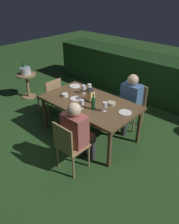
{
  "coord_description": "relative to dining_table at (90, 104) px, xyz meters",
  "views": [
    {
      "loc": [
        2.42,
        -2.65,
        2.6
      ],
      "look_at": [
        0.0,
        0.0,
        0.52
      ],
      "focal_mm": 35.63,
      "sensor_mm": 36.0,
      "label": 1
    }
  ],
  "objects": [
    {
      "name": "side_table",
      "position": [
        -2.32,
        0.18,
        -0.27
      ],
      "size": [
        0.48,
        0.48,
        0.63
      ],
      "color": "#937047",
      "rests_on": "ground"
    },
    {
      "name": "person_in_rust",
      "position": [
        0.4,
        -0.7,
        -0.05
      ],
      "size": [
        0.38,
        0.47,
        1.15
      ],
      "color": "#9E4C47",
      "rests_on": "ground"
    },
    {
      "name": "person_in_blue",
      "position": [
        0.4,
        0.7,
        -0.05
      ],
      "size": [
        0.38,
        0.47,
        1.15
      ],
      "color": "#426699",
      "rests_on": "ground"
    },
    {
      "name": "wine_glass_a",
      "position": [
        0.08,
        -0.29,
        0.17
      ],
      "size": [
        0.08,
        0.08,
        0.17
      ],
      "color": "silver",
      "rests_on": "dining_table"
    },
    {
      "name": "chair_side_left_b",
      "position": [
        0.4,
        -0.9,
        -0.21
      ],
      "size": [
        0.42,
        0.4,
        0.87
      ],
      "color": "#9E7A51",
      "rests_on": "ground"
    },
    {
      "name": "wine_glass_d",
      "position": [
        -0.31,
        0.18,
        0.17
      ],
      "size": [
        0.08,
        0.08,
        0.17
      ],
      "color": "silver",
      "rests_on": "dining_table"
    },
    {
      "name": "green_bottle_on_table",
      "position": [
        0.24,
        -0.17,
        0.16
      ],
      "size": [
        0.07,
        0.07,
        0.29
      ],
      "color": "#144723",
      "rests_on": "dining_table"
    },
    {
      "name": "wine_glass_c",
      "position": [
        -0.27,
        0.3,
        0.17
      ],
      "size": [
        0.08,
        0.08,
        0.17
      ],
      "color": "silver",
      "rests_on": "dining_table"
    },
    {
      "name": "chair_side_right_b",
      "position": [
        0.4,
        0.9,
        -0.21
      ],
      "size": [
        0.42,
        0.4,
        0.87
      ],
      "color": "#9E7A51",
      "rests_on": "ground"
    },
    {
      "name": "bowl_bread",
      "position": [
        -0.48,
        -0.16,
        0.08
      ],
      "size": [
        0.12,
        0.12,
        0.06
      ],
      "color": "silver",
      "rests_on": "dining_table"
    },
    {
      "name": "ice_bucket",
      "position": [
        -2.33,
        0.18,
        0.04
      ],
      "size": [
        0.26,
        0.26,
        0.34
      ],
      "color": "#B2B7BF",
      "rests_on": "side_table"
    },
    {
      "name": "ground_plane",
      "position": [
        0.0,
        0.0,
        -0.69
      ],
      "size": [
        16.0,
        16.0,
        0.0
      ],
      "primitive_type": "plane",
      "color": "#26471E"
    },
    {
      "name": "wine_glass_b",
      "position": [
        0.43,
        -0.09,
        0.17
      ],
      "size": [
        0.08,
        0.08,
        0.17
      ],
      "color": "silver",
      "rests_on": "dining_table"
    },
    {
      "name": "chair_head_near",
      "position": [
        -1.14,
        0.0,
        -0.21
      ],
      "size": [
        0.4,
        0.42,
        0.87
      ],
      "color": "#9E7A51",
      "rests_on": "ground"
    },
    {
      "name": "plate_a",
      "position": [
        -0.26,
        -0.1,
        0.06
      ],
      "size": [
        0.21,
        0.21,
        0.01
      ],
      "primitive_type": "cylinder",
      "color": "white",
      "rests_on": "dining_table"
    },
    {
      "name": "plate_c",
      "position": [
        0.71,
        0.09,
        0.06
      ],
      "size": [
        0.22,
        0.22,
        0.01
      ],
      "primitive_type": "cylinder",
      "color": "silver",
      "rests_on": "dining_table"
    },
    {
      "name": "lantern_centerpiece",
      "position": [
        -0.0,
        0.03,
        0.2
      ],
      "size": [
        0.15,
        0.15,
        0.27
      ],
      "color": "black",
      "rests_on": "dining_table"
    },
    {
      "name": "plate_b",
      "position": [
        -0.69,
        0.3,
        0.06
      ],
      "size": [
        0.23,
        0.23,
        0.01
      ],
      "primitive_type": "cylinder",
      "color": "white",
      "rests_on": "dining_table"
    },
    {
      "name": "bowl_olives",
      "position": [
        0.37,
        0.17,
        0.08
      ],
      "size": [
        0.14,
        0.14,
        0.05
      ],
      "color": "#BCAD8E",
      "rests_on": "dining_table"
    },
    {
      "name": "dining_table",
      "position": [
        0.0,
        0.0,
        0.0
      ],
      "size": [
        1.78,
        1.01,
        0.74
      ],
      "color": "brown",
      "rests_on": "ground"
    },
    {
      "name": "hedge_backdrop",
      "position": [
        0.0,
        2.33,
        -0.16
      ],
      "size": [
        5.69,
        0.87,
        1.06
      ],
      "primitive_type": "cube",
      "color": "#193816",
      "rests_on": "ground"
    }
  ]
}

